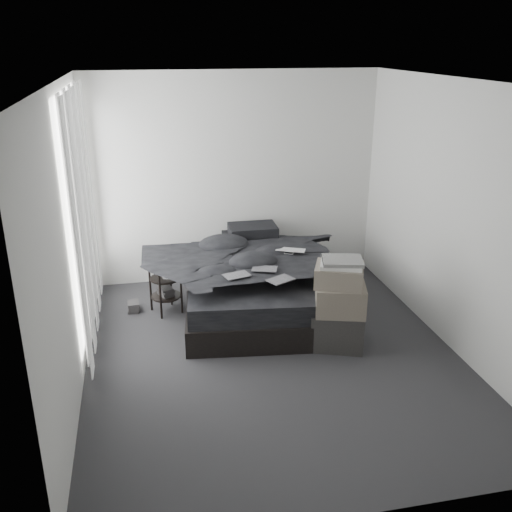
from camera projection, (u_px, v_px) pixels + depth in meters
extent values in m
cube|color=#29292B|center=(273.00, 355.00, 5.65)|extent=(3.60, 4.20, 0.01)
cube|color=white|center=(276.00, 81.00, 4.72)|extent=(3.60, 4.20, 0.01)
cube|color=silver|center=(235.00, 178.00, 7.10)|extent=(3.60, 0.01, 2.60)
cube|color=silver|center=(360.00, 343.00, 3.26)|extent=(3.60, 0.01, 2.60)
cube|color=silver|center=(68.00, 244.00, 4.84)|extent=(0.01, 4.20, 2.60)
cube|color=silver|center=(454.00, 218.00, 5.53)|extent=(0.01, 4.20, 2.60)
cube|color=white|center=(78.00, 209.00, 5.65)|extent=(0.02, 2.00, 2.30)
cube|color=white|center=(84.00, 216.00, 5.68)|extent=(0.06, 2.12, 2.48)
cube|color=black|center=(257.00, 299.00, 6.54)|extent=(1.80, 2.24, 0.28)
cube|color=black|center=(257.00, 278.00, 6.45)|extent=(1.74, 2.17, 0.22)
imported|color=black|center=(257.00, 261.00, 6.32)|extent=(1.73, 1.94, 0.24)
cube|color=black|center=(247.00, 240.00, 7.13)|extent=(0.67, 0.49, 0.14)
cube|color=black|center=(253.00, 230.00, 7.07)|extent=(0.59, 0.41, 0.13)
imported|color=silver|center=(290.00, 246.00, 6.40)|extent=(0.39, 0.33, 0.03)
cube|color=black|center=(237.00, 268.00, 5.79)|extent=(0.30, 0.23, 0.01)
cube|color=black|center=(265.00, 262.00, 5.95)|extent=(0.30, 0.25, 0.01)
cube|color=black|center=(281.00, 272.00, 5.68)|extent=(0.31, 0.27, 0.01)
cylinder|color=black|center=(166.00, 286.00, 6.44)|extent=(0.44, 0.44, 0.63)
cube|color=white|center=(165.00, 260.00, 6.32)|extent=(0.30, 0.28, 0.01)
cube|color=black|center=(134.00, 306.00, 6.53)|extent=(0.13, 0.18, 0.12)
cube|color=#242424|center=(337.00, 329.00, 5.75)|extent=(0.62, 0.56, 0.38)
cube|color=#675E51|center=(340.00, 299.00, 5.62)|extent=(0.57, 0.50, 0.29)
cube|color=#675E51|center=(339.00, 275.00, 5.55)|extent=(0.57, 0.52, 0.20)
cube|color=silver|center=(341.00, 264.00, 5.50)|extent=(0.48, 0.43, 0.04)
cube|color=silver|center=(342.00, 261.00, 5.48)|extent=(0.44, 0.39, 0.04)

